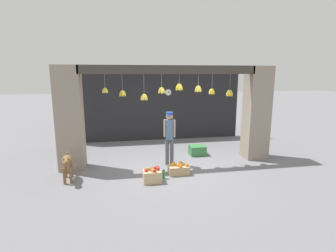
# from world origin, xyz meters

# --- Properties ---
(ground_plane) EXTENTS (60.00, 60.00, 0.00)m
(ground_plane) POSITION_xyz_m (0.00, 0.00, 0.00)
(ground_plane) COLOR slate
(shop_back_wall) EXTENTS (6.90, 0.12, 2.90)m
(shop_back_wall) POSITION_xyz_m (0.00, 3.20, 1.45)
(shop_back_wall) COLOR #232326
(shop_back_wall) RESTS_ON ground_plane
(shop_pillar_left) EXTENTS (0.70, 0.60, 2.90)m
(shop_pillar_left) POSITION_xyz_m (-2.80, 0.30, 1.45)
(shop_pillar_left) COLOR gray
(shop_pillar_left) RESTS_ON ground_plane
(shop_pillar_right) EXTENTS (0.70, 0.60, 2.90)m
(shop_pillar_right) POSITION_xyz_m (2.80, 0.30, 1.45)
(shop_pillar_right) COLOR gray
(shop_pillar_right) RESTS_ON ground_plane
(storefront_awning) EXTENTS (5.00, 0.29, 0.98)m
(storefront_awning) POSITION_xyz_m (0.04, 0.12, 2.70)
(storefront_awning) COLOR #3D3833
(dog) EXTENTS (0.33, 0.89, 0.71)m
(dog) POSITION_xyz_m (-2.77, -0.63, 0.49)
(dog) COLOR brown
(dog) RESTS_ON ground_plane
(shopkeeper) EXTENTS (0.33, 0.28, 1.59)m
(shopkeeper) POSITION_xyz_m (-0.03, 0.09, 0.93)
(shopkeeper) COLOR #56565B
(shopkeeper) RESTS_ON ground_plane
(fruit_crate_oranges) EXTENTS (0.55, 0.36, 0.32)m
(fruit_crate_oranges) POSITION_xyz_m (0.09, -0.68, 0.13)
(fruit_crate_oranges) COLOR tan
(fruit_crate_oranges) RESTS_ON ground_plane
(fruit_crate_apples) EXTENTS (0.45, 0.33, 0.38)m
(fruit_crate_apples) POSITION_xyz_m (-0.68, -1.09, 0.17)
(fruit_crate_apples) COLOR tan
(fruit_crate_apples) RESTS_ON ground_plane
(produce_box_green) EXTENTS (0.52, 0.44, 0.31)m
(produce_box_green) POSITION_xyz_m (1.07, 0.87, 0.16)
(produce_box_green) COLOR #387A42
(produce_box_green) RESTS_ON ground_plane
(water_bottle) EXTENTS (0.08, 0.08, 0.24)m
(water_bottle) POSITION_xyz_m (-0.37, -0.93, 0.11)
(water_bottle) COLOR #38934C
(water_bottle) RESTS_ON ground_plane
(wall_clock) EXTENTS (0.26, 0.03, 0.26)m
(wall_clock) POSITION_xyz_m (0.49, 3.12, 1.93)
(wall_clock) COLOR black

